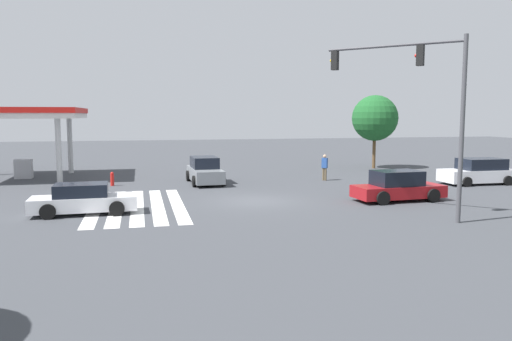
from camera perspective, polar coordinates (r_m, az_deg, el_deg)
ground_plane at (r=25.34m, az=0.00°, el=-3.51°), size 128.08×128.08×0.00m
crosswalk_markings at (r=24.69m, az=-13.41°, el=-3.94°), size 9.57×4.40×0.01m
traffic_signal_mast at (r=21.83m, az=18.47°, el=8.49°), size 4.21×4.21×7.49m
car_0 at (r=23.23m, az=-19.13°, el=-3.17°), size 2.01×4.55×1.35m
car_1 at (r=34.52m, az=24.10°, el=-0.15°), size 2.25×4.63×1.62m
car_2 at (r=32.00m, az=-5.86°, el=-0.07°), size 4.70×2.13×1.69m
car_3 at (r=26.34m, az=15.91°, el=-1.80°), size 2.25×4.70×1.55m
gas_station_canopy at (r=37.64m, az=-25.29°, el=5.68°), size 7.97×7.97×4.84m
pedestrian at (r=33.50m, az=7.85°, el=0.52°), size 0.41×0.41×1.73m
tree_corner_a at (r=41.82m, az=13.43°, el=5.84°), size 3.71×3.71×5.96m
fire_hydrant at (r=31.97m, az=-16.11°, el=-0.93°), size 0.22×0.22×0.86m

